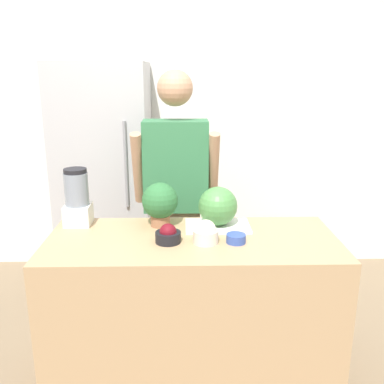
{
  "coord_description": "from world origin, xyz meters",
  "views": [
    {
      "loc": [
        -0.04,
        -1.81,
        1.76
      ],
      "look_at": [
        0.0,
        0.37,
        1.14
      ],
      "focal_mm": 40.0,
      "sensor_mm": 36.0,
      "label": 1
    }
  ],
  "objects_px": {
    "refrigerator": "(106,178)",
    "blender": "(77,198)",
    "watermelon": "(218,206)",
    "bowl_cream": "(206,233)",
    "bowl_small_blue": "(236,238)",
    "potted_plant": "(160,202)",
    "person": "(176,200)",
    "bowl_cherries": "(168,235)"
  },
  "relations": [
    {
      "from": "bowl_cherries",
      "to": "potted_plant",
      "type": "distance_m",
      "value": 0.28
    },
    {
      "from": "bowl_cream",
      "to": "bowl_cherries",
      "type": "bearing_deg",
      "value": 177.05
    },
    {
      "from": "blender",
      "to": "potted_plant",
      "type": "distance_m",
      "value": 0.48
    },
    {
      "from": "bowl_cream",
      "to": "bowl_small_blue",
      "type": "distance_m",
      "value": 0.16
    },
    {
      "from": "bowl_cherries",
      "to": "blender",
      "type": "height_order",
      "value": "blender"
    },
    {
      "from": "refrigerator",
      "to": "bowl_small_blue",
      "type": "bearing_deg",
      "value": -55.79
    },
    {
      "from": "potted_plant",
      "to": "watermelon",
      "type": "bearing_deg",
      "value": -4.74
    },
    {
      "from": "bowl_cherries",
      "to": "bowl_cream",
      "type": "xyz_separation_m",
      "value": [
        0.2,
        -0.01,
        0.01
      ]
    },
    {
      "from": "bowl_small_blue",
      "to": "bowl_cream",
      "type": "bearing_deg",
      "value": 178.92
    },
    {
      "from": "watermelon",
      "to": "blender",
      "type": "height_order",
      "value": "blender"
    },
    {
      "from": "bowl_cherries",
      "to": "potted_plant",
      "type": "height_order",
      "value": "potted_plant"
    },
    {
      "from": "blender",
      "to": "refrigerator",
      "type": "bearing_deg",
      "value": 91.31
    },
    {
      "from": "bowl_small_blue",
      "to": "refrigerator",
      "type": "bearing_deg",
      "value": 124.21
    },
    {
      "from": "refrigerator",
      "to": "bowl_cherries",
      "type": "relative_size",
      "value": 13.49
    },
    {
      "from": "refrigerator",
      "to": "person",
      "type": "distance_m",
      "value": 0.87
    },
    {
      "from": "potted_plant",
      "to": "bowl_cherries",
      "type": "bearing_deg",
      "value": -78.08
    },
    {
      "from": "person",
      "to": "bowl_cream",
      "type": "height_order",
      "value": "person"
    },
    {
      "from": "watermelon",
      "to": "refrigerator",
      "type": "bearing_deg",
      "value": 127.08
    },
    {
      "from": "refrigerator",
      "to": "blender",
      "type": "xyz_separation_m",
      "value": [
        0.02,
        -1.05,
        0.13
      ]
    },
    {
      "from": "bowl_cherries",
      "to": "blender",
      "type": "distance_m",
      "value": 0.62
    },
    {
      "from": "bowl_cherries",
      "to": "refrigerator",
      "type": "bearing_deg",
      "value": 112.74
    },
    {
      "from": "watermelon",
      "to": "bowl_cherries",
      "type": "height_order",
      "value": "watermelon"
    },
    {
      "from": "refrigerator",
      "to": "potted_plant",
      "type": "bearing_deg",
      "value": -64.92
    },
    {
      "from": "bowl_small_blue",
      "to": "person",
      "type": "bearing_deg",
      "value": 114.64
    },
    {
      "from": "potted_plant",
      "to": "refrigerator",
      "type": "bearing_deg",
      "value": 115.08
    },
    {
      "from": "refrigerator",
      "to": "blender",
      "type": "distance_m",
      "value": 1.06
    },
    {
      "from": "potted_plant",
      "to": "person",
      "type": "bearing_deg",
      "value": 79.18
    },
    {
      "from": "bowl_small_blue",
      "to": "watermelon",
      "type": "bearing_deg",
      "value": 108.16
    },
    {
      "from": "bowl_cherries",
      "to": "blender",
      "type": "bearing_deg",
      "value": 151.95
    },
    {
      "from": "bowl_cherries",
      "to": "potted_plant",
      "type": "relative_size",
      "value": 0.53
    },
    {
      "from": "watermelon",
      "to": "potted_plant",
      "type": "height_order",
      "value": "potted_plant"
    },
    {
      "from": "person",
      "to": "bowl_small_blue",
      "type": "height_order",
      "value": "person"
    },
    {
      "from": "bowl_cream",
      "to": "blender",
      "type": "relative_size",
      "value": 0.4
    },
    {
      "from": "bowl_small_blue",
      "to": "potted_plant",
      "type": "distance_m",
      "value": 0.5
    },
    {
      "from": "bowl_cherries",
      "to": "blender",
      "type": "xyz_separation_m",
      "value": [
        -0.53,
        0.29,
        0.12
      ]
    },
    {
      "from": "refrigerator",
      "to": "bowl_cream",
      "type": "distance_m",
      "value": 1.54
    },
    {
      "from": "bowl_cherries",
      "to": "blender",
      "type": "relative_size",
      "value": 0.4
    },
    {
      "from": "person",
      "to": "blender",
      "type": "height_order",
      "value": "person"
    },
    {
      "from": "watermelon",
      "to": "bowl_cream",
      "type": "bearing_deg",
      "value": -108.96
    },
    {
      "from": "bowl_cream",
      "to": "bowl_small_blue",
      "type": "relative_size",
      "value": 1.3
    },
    {
      "from": "person",
      "to": "bowl_cherries",
      "type": "relative_size",
      "value": 13.05
    },
    {
      "from": "bowl_cream",
      "to": "person",
      "type": "bearing_deg",
      "value": 103.22
    }
  ]
}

